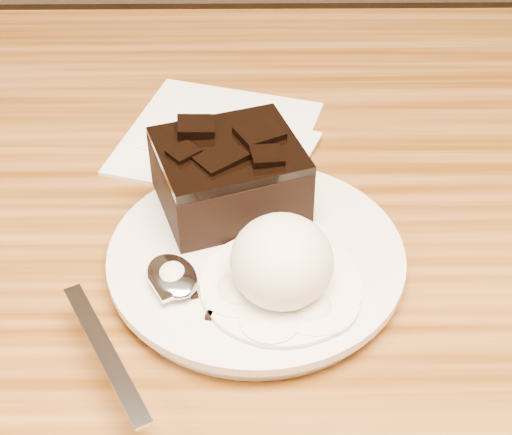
{
  "coord_description": "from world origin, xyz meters",
  "views": [
    {
      "loc": [
        0.07,
        -0.41,
        1.14
      ],
      "look_at": [
        0.07,
        -0.0,
        0.79
      ],
      "focal_mm": 54.94,
      "sensor_mm": 36.0,
      "label": 1
    }
  ],
  "objects_px": {
    "spoon": "(173,278)",
    "plate": "(256,260)",
    "ice_cream_scoop": "(282,261)",
    "napkin": "(217,136)",
    "brownie": "(229,179)"
  },
  "relations": [
    {
      "from": "spoon",
      "to": "plate",
      "type": "bearing_deg",
      "value": 0.18
    },
    {
      "from": "napkin",
      "to": "ice_cream_scoop",
      "type": "bearing_deg",
      "value": -76.26
    },
    {
      "from": "plate",
      "to": "napkin",
      "type": "height_order",
      "value": "plate"
    },
    {
      "from": "ice_cream_scoop",
      "to": "spoon",
      "type": "height_order",
      "value": "ice_cream_scoop"
    },
    {
      "from": "ice_cream_scoop",
      "to": "napkin",
      "type": "bearing_deg",
      "value": 103.74
    },
    {
      "from": "ice_cream_scoop",
      "to": "plate",
      "type": "bearing_deg",
      "value": 114.8
    },
    {
      "from": "spoon",
      "to": "ice_cream_scoop",
      "type": "bearing_deg",
      "value": -32.01
    },
    {
      "from": "plate",
      "to": "brownie",
      "type": "relative_size",
      "value": 2.1
    },
    {
      "from": "ice_cream_scoop",
      "to": "napkin",
      "type": "relative_size",
      "value": 0.47
    },
    {
      "from": "ice_cream_scoop",
      "to": "brownie",
      "type": "bearing_deg",
      "value": 111.89
    },
    {
      "from": "brownie",
      "to": "napkin",
      "type": "height_order",
      "value": "brownie"
    },
    {
      "from": "plate",
      "to": "spoon",
      "type": "xyz_separation_m",
      "value": [
        -0.06,
        -0.03,
        0.01
      ]
    },
    {
      "from": "plate",
      "to": "brownie",
      "type": "height_order",
      "value": "brownie"
    },
    {
      "from": "plate",
      "to": "spoon",
      "type": "relative_size",
      "value": 1.16
    },
    {
      "from": "brownie",
      "to": "ice_cream_scoop",
      "type": "xyz_separation_m",
      "value": [
        0.04,
        -0.09,
        0.0
      ]
    }
  ]
}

